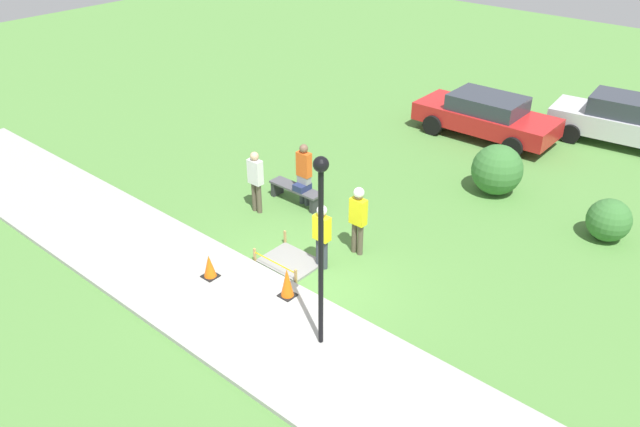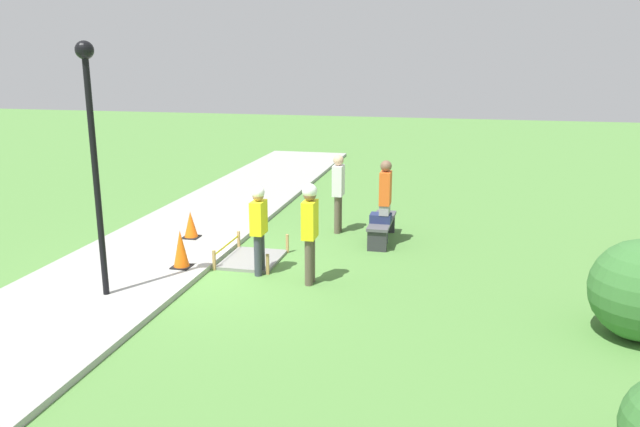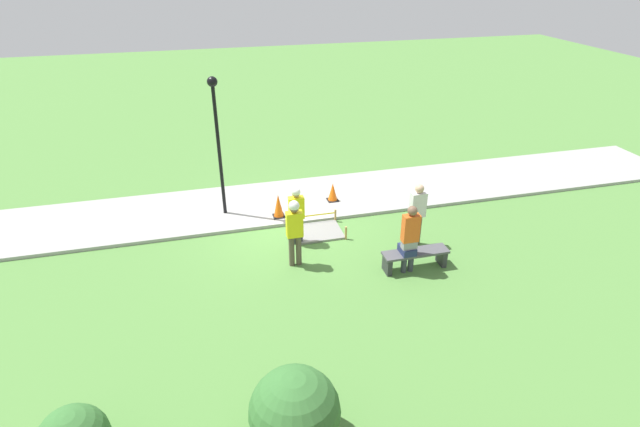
# 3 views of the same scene
# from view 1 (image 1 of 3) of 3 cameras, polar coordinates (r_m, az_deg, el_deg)

# --- Properties ---
(ground_plane) EXTENTS (60.00, 60.00, 0.00)m
(ground_plane) POSITION_cam_1_polar(r_m,az_deg,el_deg) (14.20, -2.15, -6.71)
(ground_plane) COLOR #51843D
(sidewalk) EXTENTS (28.00, 2.98, 0.10)m
(sidewalk) POSITION_cam_1_polar(r_m,az_deg,el_deg) (13.36, -6.54, -9.41)
(sidewalk) COLOR #9E9E99
(sidewalk) RESTS_ON ground_plane
(wet_concrete_patch) EXTENTS (1.38, 1.10, 0.39)m
(wet_concrete_patch) POSITION_cam_1_polar(r_m,az_deg,el_deg) (14.95, -2.74, -4.42)
(wet_concrete_patch) COLOR gray
(wet_concrete_patch) RESTS_ON ground_plane
(traffic_cone_near_patch) EXTENTS (0.34, 0.34, 0.58)m
(traffic_cone_near_patch) POSITION_cam_1_polar(r_m,az_deg,el_deg) (14.39, -10.07, -4.77)
(traffic_cone_near_patch) COLOR black
(traffic_cone_near_patch) RESTS_ON sidewalk
(traffic_cone_far_patch) EXTENTS (0.34, 0.34, 0.71)m
(traffic_cone_far_patch) POSITION_cam_1_polar(r_m,az_deg,el_deg) (13.57, -3.03, -6.33)
(traffic_cone_far_patch) COLOR black
(traffic_cone_far_patch) RESTS_ON sidewalk
(park_bench) EXTENTS (1.66, 0.44, 0.49)m
(park_bench) POSITION_cam_1_polar(r_m,az_deg,el_deg) (17.34, -2.21, 2.01)
(park_bench) COLOR #2D2D33
(park_bench) RESTS_ON ground_plane
(person_seated_on_bench) EXTENTS (0.36, 0.44, 0.89)m
(person_seated_on_bench) POSITION_cam_1_polar(r_m,az_deg,el_deg) (17.00, -1.54, 3.30)
(person_seated_on_bench) COLOR navy
(person_seated_on_bench) RESTS_ON park_bench
(worker_supervisor) EXTENTS (0.40, 0.26, 1.80)m
(worker_supervisor) POSITION_cam_1_polar(r_m,az_deg,el_deg) (14.78, 3.51, -0.11)
(worker_supervisor) COLOR brown
(worker_supervisor) RESTS_ON ground_plane
(worker_assistant) EXTENTS (0.40, 0.24, 1.66)m
(worker_assistant) POSITION_cam_1_polar(r_m,az_deg,el_deg) (14.29, 0.17, -1.68)
(worker_assistant) COLOR #383D47
(worker_assistant) RESTS_ON ground_plane
(bystander_in_orange_shirt) EXTENTS (0.40, 0.24, 1.81)m
(bystander_in_orange_shirt) POSITION_cam_1_polar(r_m,az_deg,el_deg) (16.94, -1.47, 3.94)
(bystander_in_orange_shirt) COLOR #383D47
(bystander_in_orange_shirt) RESTS_ON ground_plane
(bystander_in_gray_shirt) EXTENTS (0.40, 0.23, 1.77)m
(bystander_in_gray_shirt) POSITION_cam_1_polar(r_m,az_deg,el_deg) (16.67, -5.91, 3.22)
(bystander_in_gray_shirt) COLOR brown
(bystander_in_gray_shirt) RESTS_ON ground_plane
(lamppost_near) EXTENTS (0.28, 0.28, 4.03)m
(lamppost_near) POSITION_cam_1_polar(r_m,az_deg,el_deg) (11.06, 0.08, -1.39)
(lamppost_near) COLOR black
(lamppost_near) RESTS_ON sidewalk
(parked_car_red) EXTENTS (4.77, 2.17, 1.47)m
(parked_car_red) POSITION_cam_1_polar(r_m,az_deg,el_deg) (22.11, 14.93, 8.65)
(parked_car_red) COLOR red
(parked_car_red) RESTS_ON ground_plane
(parked_car_silver) EXTENTS (4.78, 2.33, 1.62)m
(parked_car_silver) POSITION_cam_1_polar(r_m,az_deg,el_deg) (23.14, 26.12, 7.64)
(parked_car_silver) COLOR #BCBCC1
(parked_car_silver) RESTS_ON ground_plane
(shrub_rounded_near) EXTENTS (1.45, 1.45, 1.45)m
(shrub_rounded_near) POSITION_cam_1_polar(r_m,az_deg,el_deg) (18.39, 15.88, 3.88)
(shrub_rounded_near) COLOR #387033
(shrub_rounded_near) RESTS_ON ground_plane
(shrub_rounded_mid) EXTENTS (1.09, 1.09, 1.09)m
(shrub_rounded_mid) POSITION_cam_1_polar(r_m,az_deg,el_deg) (17.17, 24.90, -0.55)
(shrub_rounded_mid) COLOR #387033
(shrub_rounded_mid) RESTS_ON ground_plane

